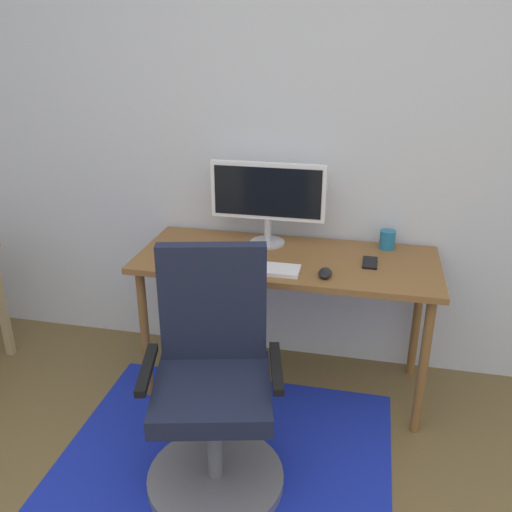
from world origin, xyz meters
TOP-DOWN VIEW (x-y plane):
  - wall_back at (0.00, 2.20)m, footprint 6.00×0.10m
  - area_rug at (-0.24, 1.17)m, footprint 1.45×1.29m
  - desk at (-0.08, 1.83)m, footprint 1.46×0.60m
  - monitor at (-0.20, 1.99)m, footprint 0.58×0.18m
  - keyboard at (-0.20, 1.65)m, footprint 0.43×0.13m
  - computer_mouse at (0.13, 1.65)m, footprint 0.06×0.10m
  - coffee_cup at (0.40, 2.06)m, footprint 0.08×0.08m
  - cell_phone at (0.32, 1.84)m, footprint 0.07×0.14m
  - office_chair at (-0.25, 1.13)m, footprint 0.59×0.57m

SIDE VIEW (x-z plane):
  - area_rug at x=-0.24m, z-range 0.00..0.01m
  - office_chair at x=-0.25m, z-range -0.11..0.89m
  - desk at x=-0.08m, z-range 0.29..1.03m
  - cell_phone at x=0.32m, z-range 0.74..0.75m
  - keyboard at x=-0.20m, z-range 0.74..0.76m
  - computer_mouse at x=0.13m, z-range 0.74..0.77m
  - coffee_cup at x=0.40m, z-range 0.74..0.83m
  - monitor at x=-0.20m, z-range 0.79..1.21m
  - wall_back at x=0.00m, z-range 0.00..2.60m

